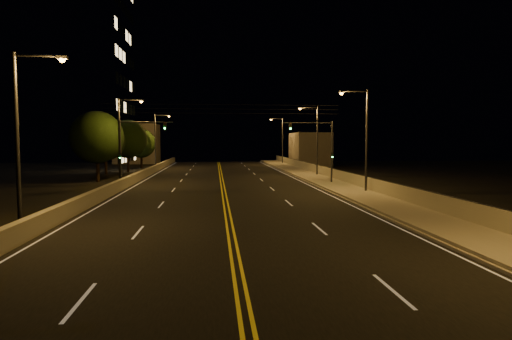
{
  "coord_description": "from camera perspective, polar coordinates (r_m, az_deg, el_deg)",
  "views": [
    {
      "loc": [
        -0.75,
        -10.5,
        4.48
      ],
      "look_at": [
        2.0,
        18.0,
        2.5
      ],
      "focal_mm": 30.0,
      "sensor_mm": 36.0,
      "label": 1
    }
  ],
  "objects": [
    {
      "name": "traffic_signal_right",
      "position": [
        43.48,
        8.87,
        3.34
      ],
      "size": [
        5.11,
        0.31,
        6.45
      ],
      "color": "#2D2D33",
      "rests_on": "ground"
    },
    {
      "name": "curb",
      "position": [
        32.3,
        12.01,
        -3.97
      ],
      "size": [
        0.14,
        120.0,
        0.15
      ],
      "primitive_type": "cube",
      "color": "gray",
      "rests_on": "ground"
    },
    {
      "name": "sidewalk",
      "position": [
        32.9,
        15.13,
        -3.75
      ],
      "size": [
        3.6,
        120.0,
        0.3
      ],
      "primitive_type": "cube",
      "color": "gray",
      "rests_on": "ground"
    },
    {
      "name": "tree_1",
      "position": [
        59.97,
        -19.44,
        3.63
      ],
      "size": [
        5.13,
        5.13,
        6.95
      ],
      "color": "black",
      "rests_on": "ground"
    },
    {
      "name": "parapet_wall",
      "position": [
        33.44,
        17.8,
        -2.55
      ],
      "size": [
        0.3,
        120.0,
        1.0
      ],
      "primitive_type": "cube",
      "color": "gray",
      "rests_on": "sidewalk"
    },
    {
      "name": "tree_3",
      "position": [
        72.07,
        -15.06,
        3.44
      ],
      "size": [
        4.69,
        4.69,
        6.36
      ],
      "color": "black",
      "rests_on": "ground"
    },
    {
      "name": "jersey_barrier",
      "position": [
        31.92,
        -20.97,
        -3.51
      ],
      "size": [
        0.45,
        120.0,
        0.96
      ],
      "primitive_type": "cube",
      "color": "gray",
      "rests_on": "ground"
    },
    {
      "name": "streetlight_3",
      "position": [
        79.66,
        3.36,
        4.34
      ],
      "size": [
        2.55,
        0.28,
        8.66
      ],
      "color": "#2D2D33",
      "rests_on": "ground"
    },
    {
      "name": "distant_building_right",
      "position": [
        78.64,
        7.18,
        2.8
      ],
      "size": [
        6.0,
        10.0,
        5.88
      ],
      "primitive_type": "cube",
      "color": "gray",
      "rests_on": "ground"
    },
    {
      "name": "tree_0",
      "position": [
        49.35,
        -20.45,
        4.12
      ],
      "size": [
        5.66,
        5.66,
        7.67
      ],
      "color": "black",
      "rests_on": "ground"
    },
    {
      "name": "streetlight_2",
      "position": [
        53.05,
        7.88,
        4.51
      ],
      "size": [
        2.55,
        0.28,
        8.66
      ],
      "color": "#2D2D33",
      "rests_on": "ground"
    },
    {
      "name": "streetlight_1",
      "position": [
        36.57,
        14.12,
        4.7
      ],
      "size": [
        2.55,
        0.28,
        8.66
      ],
      "color": "#2D2D33",
      "rests_on": "ground"
    },
    {
      "name": "tree_2",
      "position": [
        63.74,
        -16.75,
        3.97
      ],
      "size": [
        5.49,
        5.49,
        7.44
      ],
      "color": "black",
      "rests_on": "ground"
    },
    {
      "name": "building_tower",
      "position": [
        72.79,
        -26.47,
        11.87
      ],
      "size": [
        24.0,
        15.0,
        31.19
      ],
      "color": "gray",
      "rests_on": "ground"
    },
    {
      "name": "distant_building_left",
      "position": [
        87.55,
        -15.56,
        3.4
      ],
      "size": [
        8.0,
        8.0,
        7.71
      ],
      "primitive_type": "cube",
      "color": "gray",
      "rests_on": "ground"
    },
    {
      "name": "overhead_wires",
      "position": [
        40.11,
        -4.47,
        8.12
      ],
      "size": [
        22.0,
        0.03,
        0.83
      ],
      "color": "black"
    },
    {
      "name": "streetlight_6",
      "position": [
        70.04,
        -13.06,
        4.3
      ],
      "size": [
        2.55,
        0.28,
        8.66
      ],
      "color": "#2D2D33",
      "rests_on": "ground"
    },
    {
      "name": "road",
      "position": [
        30.84,
        -4.07,
        -4.39
      ],
      "size": [
        18.0,
        120.0,
        0.02
      ],
      "primitive_type": "cube",
      "color": "black",
      "rests_on": "ground"
    },
    {
      "name": "streetlight_5",
      "position": [
        44.61,
        -17.41,
        4.48
      ],
      "size": [
        2.55,
        0.28,
        8.66
      ],
      "color": "#2D2D33",
      "rests_on": "ground"
    },
    {
      "name": "ground",
      "position": [
        11.44,
        -1.4,
        -19.1
      ],
      "size": [
        160.0,
        160.0,
        0.0
      ],
      "primitive_type": "plane",
      "color": "black",
      "rests_on": "ground"
    },
    {
      "name": "parapet_rail",
      "position": [
        33.38,
        17.82,
        -1.65
      ],
      "size": [
        0.06,
        120.0,
        0.06
      ],
      "primitive_type": "cylinder",
      "rotation": [
        1.57,
        0.0,
        0.0
      ],
      "color": "black",
      "rests_on": "parapet_wall"
    },
    {
      "name": "streetlight_4",
      "position": [
        23.42,
        -28.65,
        4.82
      ],
      "size": [
        2.55,
        0.28,
        8.66
      ],
      "color": "#2D2D33",
      "rests_on": "ground"
    },
    {
      "name": "traffic_signal_left",
      "position": [
        42.89,
        -16.4,
        3.22
      ],
      "size": [
        5.11,
        0.31,
        6.45
      ],
      "color": "#2D2D33",
      "rests_on": "ground"
    },
    {
      "name": "lane_markings",
      "position": [
        30.76,
        -4.07,
        -4.39
      ],
      "size": [
        17.32,
        116.0,
        0.0
      ],
      "color": "silver",
      "rests_on": "road"
    }
  ]
}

